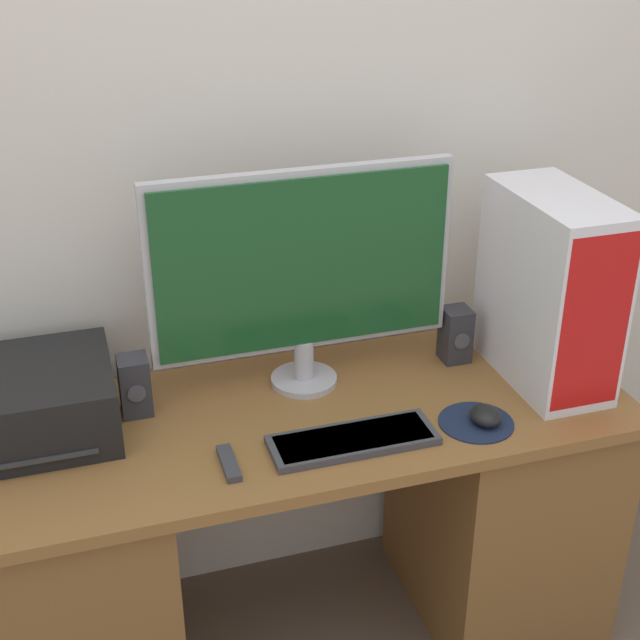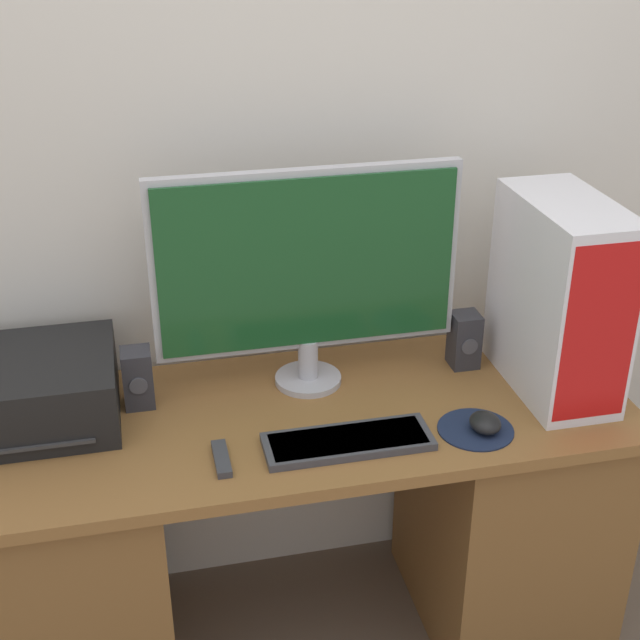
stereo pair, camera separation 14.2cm
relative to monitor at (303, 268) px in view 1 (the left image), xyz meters
The scene contains 11 objects.
wall_back 0.39m from the monitor, 103.33° to the left, with size 6.40×0.05×2.70m.
desk 0.67m from the monitor, 110.53° to the right, with size 1.57×0.59×0.72m.
monitor is the anchor object (origin of this frame).
keyboard 0.41m from the monitor, 84.29° to the right, with size 0.37×0.13×0.02m.
mousepad 0.53m from the monitor, 42.26° to the right, with size 0.17×0.17×0.00m.
mouse 0.54m from the monitor, 41.73° to the right, with size 0.07×0.08×0.04m.
computer_tower 0.60m from the monitor, 13.92° to the right, with size 0.19×0.39×0.47m.
printer 0.68m from the monitor, behind, with size 0.35×0.34×0.16m.
speaker_left 0.47m from the monitor, behind, with size 0.07×0.08×0.14m.
speaker_right 0.47m from the monitor, ahead, with size 0.07×0.08×0.14m.
remote_control 0.49m from the monitor, 130.97° to the right, with size 0.03×0.12×0.02m.
Camera 1 is at (-0.48, -1.39, 1.85)m, focal length 50.00 mm.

